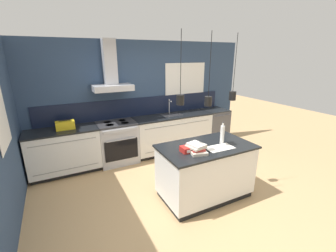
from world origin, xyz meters
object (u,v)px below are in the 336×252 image
Objects in this scene: oven_range at (118,142)px; bottle_on_island at (222,134)px; book_stack at (197,148)px; dishwasher at (214,126)px; red_supply_box at (187,149)px; yellow_toolbox at (65,125)px.

bottle_on_island is at bearing -57.39° from oven_range.
bottle_on_island is 0.94× the size of book_stack.
book_stack is at bearing -169.22° from bottle_on_island.
oven_range is 2.64m from dishwasher.
red_supply_box is at bearing 149.83° from book_stack.
yellow_toolbox reaches higher than oven_range.
oven_range is 1.12m from yellow_toolbox.
dishwasher is at bearing 0.09° from oven_range.
oven_range is 1.00× the size of dishwasher.
book_stack reaches higher than dishwasher.
yellow_toolbox is (-1.66, 2.05, 0.02)m from book_stack.
book_stack is at bearing -133.78° from dishwasher.
dishwasher is at bearing 46.22° from book_stack.
dishwasher is at bearing 43.62° from red_supply_box.
oven_range is 4.75× the size of red_supply_box.
dishwasher is at bearing -0.00° from yellow_toolbox.
book_stack is at bearing -71.83° from oven_range.
book_stack reaches higher than red_supply_box.
bottle_on_island is 0.59m from book_stack.
dishwasher is 2.92m from red_supply_box.
bottle_on_island is 1.89× the size of red_supply_box.
dishwasher is 2.68× the size of yellow_toolbox.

